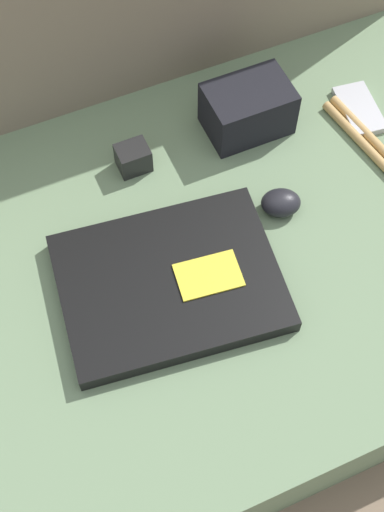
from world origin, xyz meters
TOP-DOWN VIEW (x-y plane):
  - ground_plane at (0.00, 0.00)m, footprint 8.00×8.00m
  - couch_seat at (0.00, 0.00)m, footprint 1.13×0.68m
  - laptop at (-0.04, -0.02)m, footprint 0.33×0.27m
  - computer_mouse at (0.16, 0.03)m, footprint 0.07×0.07m
  - phone_small at (0.37, 0.15)m, footprint 0.07×0.11m
  - camera_pouch at (0.18, 0.20)m, footprint 0.13×0.09m
  - charger_brick at (-0.01, 0.20)m, footprint 0.05×0.04m

SIDE VIEW (x-z plane):
  - ground_plane at x=0.00m, z-range 0.00..0.00m
  - couch_seat at x=0.00m, z-range 0.00..0.15m
  - phone_small at x=0.37m, z-range 0.15..0.16m
  - laptop at x=-0.04m, z-range 0.15..0.18m
  - computer_mouse at x=0.16m, z-range 0.15..0.19m
  - charger_brick at x=-0.01m, z-range 0.15..0.20m
  - camera_pouch at x=0.18m, z-range 0.15..0.23m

